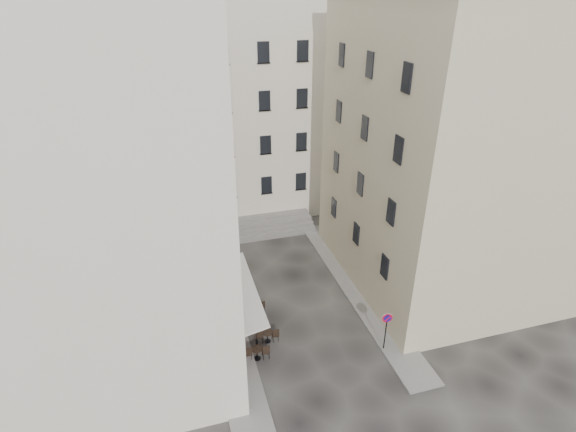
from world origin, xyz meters
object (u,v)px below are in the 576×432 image
object	(u,v)px
bistro_table_b	(267,335)
pedestrian	(246,299)
bistro_table_a	(257,352)
no_parking_sign	(387,325)

from	to	relation	value
bistro_table_b	pedestrian	distance (m)	3.22
bistro_table_b	pedestrian	size ratio (longest dim) A/B	0.74
bistro_table_a	bistro_table_b	size ratio (longest dim) A/B	1.05
no_parking_sign	pedestrian	distance (m)	8.79
bistro_table_a	bistro_table_b	distance (m)	1.45
bistro_table_a	pedestrian	world-z (taller)	pedestrian
no_parking_sign	bistro_table_b	xyz separation A→B (m)	(-6.14, 2.44, -1.35)
pedestrian	no_parking_sign	bearing A→B (deg)	135.62
no_parking_sign	bistro_table_a	size ratio (longest dim) A/B	1.88
bistro_table_a	bistro_table_b	world-z (taller)	bistro_table_a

